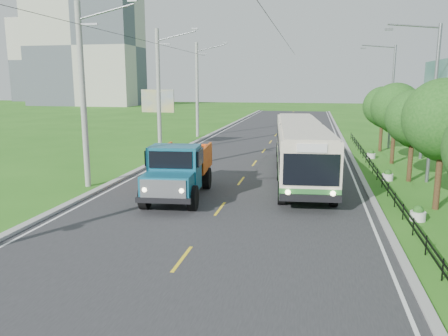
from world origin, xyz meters
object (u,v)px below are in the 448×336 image
(pole_far, at_px, (197,89))
(streetlight_mid, at_px, (431,98))
(pole_near, at_px, (83,95))
(tree_fourth, at_px, (414,121))
(planter_mid, at_px, (388,176))
(bus, at_px, (300,145))
(dump_truck, at_px, (179,167))
(planter_far, at_px, (371,155))
(tree_third, at_px, (444,123))
(tree_back, at_px, (383,108))
(pole_mid, at_px, (159,91))
(billboard_left, at_px, (158,105))
(planter_near, at_px, (418,214))
(streetlight_far, at_px, (390,93))
(billboard_right, at_px, (435,89))
(tree_fifth, at_px, (396,110))

(pole_far, distance_m, streetlight_mid, 26.80)
(pole_near, distance_m, tree_fourth, 18.89)
(planter_mid, xyz_separation_m, bus, (-5.27, 0.35, 1.67))
(dump_truck, bearing_deg, planter_far, 46.94)
(tree_third, relative_size, tree_back, 1.09)
(pole_mid, relative_size, dump_truck, 1.46)
(tree_fourth, distance_m, streetlight_mid, 1.54)
(pole_near, xyz_separation_m, pole_far, (0.00, 24.00, 0.00))
(billboard_left, bearing_deg, pole_mid, -67.58)
(streetlight_mid, bearing_deg, tree_fourth, 169.85)
(pole_far, xyz_separation_m, planter_near, (16.86, -27.00, -4.81))
(tree_back, distance_m, dump_truck, 22.29)
(tree_third, distance_m, streetlight_far, 19.90)
(pole_near, bearing_deg, planter_mid, 16.52)
(tree_back, xyz_separation_m, streetlight_far, (0.79, 1.86, 1.25))
(pole_far, xyz_separation_m, planter_far, (16.86, -11.00, -4.81))
(billboard_left, bearing_deg, billboard_right, -10.40)
(streetlight_mid, relative_size, planter_mid, 13.54)
(pole_mid, bearing_deg, streetlight_mid, -20.32)
(pole_far, bearing_deg, streetlight_mid, -45.14)
(tree_third, height_order, tree_back, tree_third)
(pole_far, relative_size, tree_fourth, 1.85)
(pole_far, distance_m, tree_third, 30.78)
(billboard_left, height_order, billboard_right, billboard_right)
(streetlight_far, distance_m, bus, 15.76)
(pole_far, height_order, streetlight_mid, pole_far)
(tree_back, height_order, streetlight_far, streetlight_far)
(streetlight_mid, bearing_deg, planter_near, -104.32)
(pole_near, xyz_separation_m, planter_far, (16.86, 13.00, -4.81))
(tree_back, xyz_separation_m, streetlight_mid, (0.79, -12.14, 1.25))
(tree_third, distance_m, tree_back, 18.00)
(pole_mid, xyz_separation_m, bus, (11.60, -6.65, -3.13))
(planter_near, bearing_deg, planter_far, 90.00)
(tree_back, relative_size, planter_far, 8.21)
(streetlight_far, distance_m, dump_truck, 24.40)
(planter_near, xyz_separation_m, billboard_right, (3.70, 14.00, 5.06))
(pole_near, xyz_separation_m, tree_back, (18.12, 17.14, -1.44))
(tree_third, height_order, dump_truck, tree_third)
(streetlight_mid, relative_size, bus, 0.53)
(tree_back, height_order, dump_truck, tree_back)
(billboard_left, bearing_deg, tree_third, -39.33)
(tree_fifth, bearing_deg, dump_truck, -134.81)
(pole_mid, xyz_separation_m, planter_mid, (16.86, -7.00, -4.81))
(tree_back, bearing_deg, planter_near, -93.57)
(tree_back, bearing_deg, tree_third, -90.00)
(planter_mid, bearing_deg, pole_far, 131.59)
(planter_near, bearing_deg, tree_back, 86.43)
(streetlight_far, distance_m, billboard_right, 8.18)
(tree_fifth, bearing_deg, tree_fourth, -90.00)
(streetlight_far, bearing_deg, pole_mid, -159.68)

